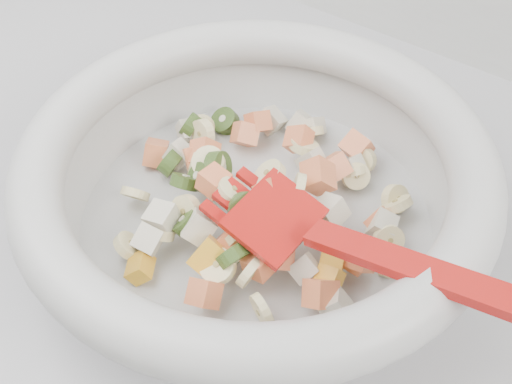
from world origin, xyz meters
The scene contains 1 object.
mixing_bowl centered at (-0.02, 1.40, 0.96)m, with size 0.46×0.37×0.13m.
Camera 1 is at (0.19, 1.11, 1.32)m, focal length 45.00 mm.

